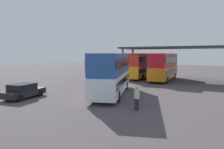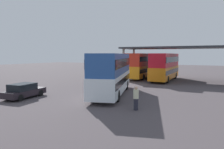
% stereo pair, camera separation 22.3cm
% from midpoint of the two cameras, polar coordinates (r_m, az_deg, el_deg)
% --- Properties ---
extents(ground_plane, '(140.00, 140.00, 0.00)m').
position_cam_midpoint_polar(ground_plane, '(18.74, -4.51, -6.70)').
color(ground_plane, '#4B4347').
extents(double_decker_main, '(5.46, 10.57, 4.05)m').
position_cam_midpoint_polar(double_decker_main, '(20.40, -0.31, 0.64)').
color(double_decker_main, white).
rests_on(double_decker_main, ground_plane).
extents(parked_hatchback, '(2.12, 4.12, 1.35)m').
position_cam_midpoint_polar(parked_hatchback, '(20.47, -23.60, -4.19)').
color(parked_hatchback, black).
rests_on(parked_hatchback, ground_plane).
extents(double_decker_near_canopy, '(2.77, 10.66, 4.18)m').
position_cam_midpoint_polar(double_decker_near_canopy, '(35.57, 8.14, 2.73)').
color(double_decker_near_canopy, orange).
rests_on(double_decker_near_canopy, ground_plane).
extents(double_decker_mid_row, '(2.76, 10.16, 4.15)m').
position_cam_midpoint_polar(double_decker_mid_row, '(32.85, 14.02, 2.38)').
color(double_decker_mid_row, orange).
rests_on(double_decker_mid_row, ground_plane).
extents(depot_canopy, '(23.59, 7.55, 5.17)m').
position_cam_midpoint_polar(depot_canopy, '(32.82, 22.78, 6.65)').
color(depot_canopy, '#33353A').
rests_on(depot_canopy, ground_plane).
extents(pedestrian_waiting, '(0.38, 0.38, 1.72)m').
position_cam_midpoint_polar(pedestrian_waiting, '(14.87, 6.46, -6.53)').
color(pedestrian_waiting, '#262633').
rests_on(pedestrian_waiting, ground_plane).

